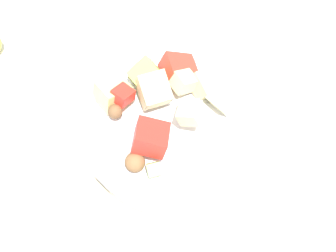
{
  "coord_description": "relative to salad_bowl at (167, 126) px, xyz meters",
  "views": [
    {
      "loc": [
        -0.23,
        -0.17,
        0.6
      ],
      "look_at": [
        0.0,
        0.01,
        0.05
      ],
      "focal_mm": 52.53,
      "sensor_mm": 36.0,
      "label": 1
    }
  ],
  "objects": [
    {
      "name": "placemat",
      "position": [
        -0.0,
        -0.01,
        -0.04
      ],
      "size": [
        0.44,
        0.36,
        0.01
      ],
      "primitive_type": "cube",
      "color": "tan",
      "rests_on": "ground_plane"
    },
    {
      "name": "ground_plane",
      "position": [
        -0.0,
        -0.01,
        -0.04
      ],
      "size": [
        2.4,
        2.4,
        0.0
      ],
      "primitive_type": "plane",
      "color": "silver"
    },
    {
      "name": "salad_bowl",
      "position": [
        0.0,
        0.0,
        0.0
      ],
      "size": [
        0.23,
        0.23,
        0.1
      ],
      "color": "white",
      "rests_on": "placemat"
    }
  ]
}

